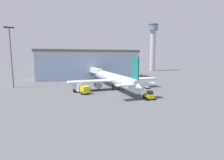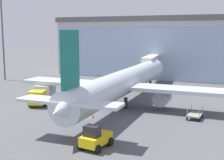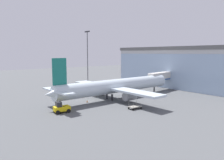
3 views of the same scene
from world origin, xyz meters
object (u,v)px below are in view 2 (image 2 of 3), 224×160
Objects in this scene: safety_cone_nose at (93,116)px; jet_bridge at (151,62)px; pushback_tug at (95,138)px; airplane at (124,83)px; catering_truck at (43,93)px; apron_light_mast at (2,25)px; safety_cone_wingtip at (46,95)px; baggage_cart at (195,115)px.

jet_bridge is at bearing 89.57° from safety_cone_nose.
airplane is at bearing 19.47° from pushback_tug.
catering_truck is 11.93m from safety_cone_nose.
safety_cone_nose is (31.42, -21.17, -11.97)m from apron_light_mast.
apron_light_mast is 6.07× the size of pushback_tug.
safety_cone_nose is 1.00× the size of safety_cone_wingtip.
airplane reaches higher than catering_truck.
pushback_tug is 10.27m from safety_cone_nose.
apron_light_mast reaches higher than safety_cone_wingtip.
pushback_tug is (15.18, -14.36, -0.49)m from catering_truck.
catering_truck is 2.21× the size of pushback_tug.
catering_truck reaches higher than baggage_cart.
pushback_tug reaches higher than safety_cone_wingtip.
safety_cone_wingtip is at bearing 144.73° from safety_cone_nose.
pushback_tug reaches higher than baggage_cart.
apron_light_mast reaches higher than airplane.
airplane is 72.17× the size of safety_cone_nose.
apron_light_mast reaches higher than jet_bridge.
jet_bridge is 4.26× the size of baggage_cart.
airplane is 8.82m from safety_cone_nose.
apron_light_mast is at bearing 146.03° from safety_cone_nose.
pushback_tug is at bearing 30.40° from catering_truck.
airplane reaches higher than baggage_cart.
catering_truck is 4.43m from safety_cone_wingtip.
safety_cone_wingtip is (-12.86, -20.13, -4.11)m from jet_bridge.
pushback_tug is at bearing -40.25° from apron_light_mast.
jet_bridge is 26.46m from catering_truck.
jet_bridge is at bearing 57.43° from safety_cone_wingtip.
safety_cone_nose is (-0.22, -29.07, -4.11)m from jet_bridge.
apron_light_mast is 36.29m from airplane.
apron_light_mast is (-31.64, -7.90, 7.86)m from jet_bridge.
safety_cone_wingtip is at bearing -95.35° from baggage_cart.
safety_cone_nose and safety_cone_wingtip have the same top height.
safety_cone_nose is at bearing 48.15° from catering_truck.
airplane is 11.77m from baggage_cart.
catering_truck is at bearing -62.94° from safety_cone_wingtip.
safety_cone_nose is at bearing -35.27° from safety_cone_wingtip.
catering_truck reaches higher than safety_cone_nose.
safety_cone_nose is (-4.48, 9.22, -0.70)m from pushback_tug.
baggage_cart reaches higher than safety_cone_nose.
catering_truck is 13.86× the size of safety_cone_nose.
jet_bridge is at bearing 14.02° from apron_light_mast.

